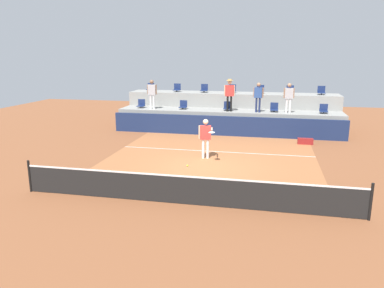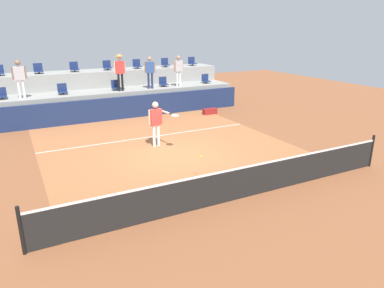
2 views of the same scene
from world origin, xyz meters
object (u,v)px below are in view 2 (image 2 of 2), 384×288
object	(u,v)px
tennis_player	(156,119)
spectator_in_white	(19,76)
stadium_chair_upper_center	(107,66)
stadium_chair_upper_mid_right	(137,65)
stadium_chair_upper_left	(38,69)
tennis_ball	(201,157)
stadium_chair_lower_far_right	(206,79)
equipment_bag	(210,111)
stadium_chair_upper_right	(165,63)
stadium_chair_upper_far_right	(192,62)
spectator_with_hat	(120,68)
spectator_leaning_on_rail	(178,68)
stadium_chair_upper_mid_left	(74,68)
stadium_chair_lower_right	(163,82)
stadium_chair_lower_far_left	(1,94)
stadium_chair_lower_center	(116,86)
spectator_in_grey	(150,70)
stadium_chair_lower_left	(63,90)

from	to	relation	value
tennis_player	spectator_in_white	xyz separation A→B (m)	(-4.26, 5.71, 1.23)
stadium_chair_upper_center	stadium_chair_upper_mid_right	size ratio (longest dim) A/B	1.00
stadium_chair_upper_left	tennis_player	world-z (taller)	stadium_chair_upper_left
tennis_player	tennis_ball	bearing A→B (deg)	-90.09
stadium_chair_lower_far_right	stadium_chair_upper_left	distance (m)	9.08
stadium_chair_upper_center	equipment_bag	xyz separation A→B (m)	(4.20, -4.20, -2.16)
stadium_chair_lower_far_right	tennis_ball	distance (m)	11.15
stadium_chair_upper_mid_right	tennis_player	bearing A→B (deg)	-104.31
stadium_chair_upper_right	stadium_chair_upper_far_right	world-z (taller)	same
stadium_chair_lower_far_right	spectator_with_hat	bearing A→B (deg)	-175.79
spectator_leaning_on_rail	tennis_ball	size ratio (longest dim) A/B	24.45
stadium_chair_lower_far_right	spectator_with_hat	size ratio (longest dim) A/B	0.28
stadium_chair_upper_left	stadium_chair_upper_mid_left	distance (m)	1.79
stadium_chair_upper_mid_right	stadium_chair_upper_far_right	xyz separation A→B (m)	(3.59, 0.00, 0.00)
stadium_chair_lower_right	stadium_chair_upper_center	world-z (taller)	stadium_chair_upper_center
stadium_chair_upper_right	tennis_player	xyz separation A→B (m)	(-3.79, -7.90, -1.25)
stadium_chair_lower_far_left	stadium_chair_upper_center	xyz separation A→B (m)	(5.39, 1.80, 0.85)
stadium_chair_lower_center	equipment_bag	bearing A→B (deg)	-29.28
tennis_player	spectator_in_grey	bearing A→B (deg)	70.94
stadium_chair_upper_right	stadium_chair_upper_center	bearing A→B (deg)	180.00
stadium_chair_lower_far_left	stadium_chair_lower_center	size ratio (longest dim) A/B	1.00
tennis_player	spectator_with_hat	size ratio (longest dim) A/B	0.94
stadium_chair_lower_left	tennis_player	world-z (taller)	stadium_chair_lower_left
stadium_chair_lower_far_left	stadium_chair_upper_center	world-z (taller)	stadium_chair_upper_center
stadium_chair_upper_left	spectator_leaning_on_rail	distance (m)	7.26
stadium_chair_lower_far_left	spectator_in_grey	world-z (taller)	spectator_in_grey
stadium_chair_upper_mid_left	spectator_in_grey	distance (m)	4.10
stadium_chair_lower_left	stadium_chair_lower_right	size ratio (longest dim) A/B	1.00
stadium_chair_upper_center	stadium_chair_upper_far_right	bearing A→B (deg)	0.00
stadium_chair_lower_far_left	spectator_in_white	xyz separation A→B (m)	(0.84, -0.38, 0.84)
stadium_chair_upper_far_right	spectator_in_white	world-z (taller)	spectator_in_white
stadium_chair_lower_far_left	spectator_with_hat	size ratio (longest dim) A/B	0.28
stadium_chair_upper_center	spectator_with_hat	xyz separation A→B (m)	(0.07, -2.18, 0.08)
stadium_chair_upper_left	stadium_chair_upper_right	xyz separation A→B (m)	(7.07, 0.00, 0.00)
stadium_chair_lower_far_right	stadium_chair_upper_mid_right	xyz separation A→B (m)	(-3.56, 1.80, 0.85)
stadium_chair_lower_left	stadium_chair_upper_far_right	world-z (taller)	stadium_chair_upper_far_right
spectator_in_white	tennis_ball	size ratio (longest dim) A/B	25.49
spectator_leaning_on_rail	stadium_chair_upper_right	bearing A→B (deg)	85.94
stadium_chair_lower_far_right	tennis_player	xyz separation A→B (m)	(-5.57, -6.10, -0.40)
stadium_chair_upper_left	equipment_bag	xyz separation A→B (m)	(7.77, -4.20, -2.16)
stadium_chair_upper_center	stadium_chair_upper_right	xyz separation A→B (m)	(3.51, 0.00, 0.00)
stadium_chair_upper_left	tennis_player	size ratio (longest dim) A/B	0.30
stadium_chair_upper_right	stadium_chair_upper_far_right	xyz separation A→B (m)	(1.81, 0.00, 0.00)
stadium_chair_upper_mid_left	stadium_chair_upper_far_right	world-z (taller)	same
stadium_chair_upper_mid_left	stadium_chair_upper_right	bearing A→B (deg)	0.00
stadium_chair_lower_left	spectator_leaning_on_rail	distance (m)	6.15
stadium_chair_lower_center	stadium_chair_upper_mid_left	xyz separation A→B (m)	(-1.71, 1.80, 0.85)
stadium_chair_lower_right	spectator_in_grey	world-z (taller)	spectator_in_grey
stadium_chair_lower_right	spectator_in_grey	distance (m)	1.26
stadium_chair_upper_center	tennis_player	world-z (taller)	stadium_chair_upper_center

